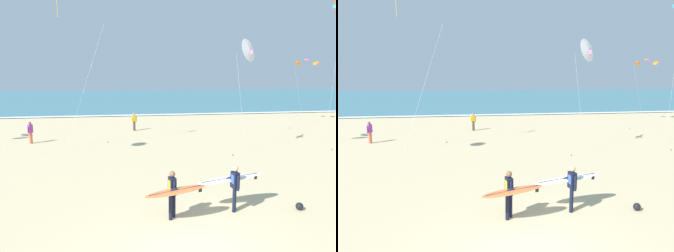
% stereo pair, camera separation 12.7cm
% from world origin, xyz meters
% --- Properties ---
extents(ocean_water, '(160.00, 60.00, 0.08)m').
position_xyz_m(ocean_water, '(0.00, 59.50, 0.04)').
color(ocean_water, teal).
rests_on(ocean_water, ground).
extents(shoreline_foam, '(160.00, 1.08, 0.01)m').
position_xyz_m(shoreline_foam, '(0.00, 29.80, 0.09)').
color(shoreline_foam, white).
rests_on(shoreline_foam, ocean_water).
extents(surfer_lead, '(2.18, 1.10, 1.71)m').
position_xyz_m(surfer_lead, '(-0.10, 2.01, 1.05)').
color(surfer_lead, black).
rests_on(surfer_lead, ground).
extents(surfer_trailing, '(2.65, 1.11, 1.71)m').
position_xyz_m(surfer_trailing, '(2.19, 2.62, 1.06)').
color(surfer_trailing, black).
rests_on(surfer_trailing, ground).
extents(kite_arc_rose_near, '(4.27, 4.10, 6.45)m').
position_xyz_m(kite_arc_rose_near, '(16.77, 21.41, 6.13)').
color(kite_arc_rose_near, orange).
rests_on(kite_arc_rose_near, ground).
extents(kite_diamond_cobalt_far, '(3.00, 2.89, 10.33)m').
position_xyz_m(kite_diamond_cobalt_far, '(-5.23, 12.53, 9.29)').
color(kite_diamond_cobalt_far, '#2D99DB').
rests_on(kite_diamond_cobalt_far, ground).
extents(kite_delta_ivory_close, '(1.96, 1.66, 7.16)m').
position_xyz_m(kite_delta_ivory_close, '(6.15, 10.89, 6.41)').
color(kite_delta_ivory_close, white).
rests_on(kite_delta_ivory_close, ground).
extents(bystander_yellow_top, '(0.48, 0.27, 1.59)m').
position_xyz_m(bystander_yellow_top, '(-0.59, 19.64, 0.81)').
color(bystander_yellow_top, '#4C3D2D').
rests_on(bystander_yellow_top, ground).
extents(bystander_purple_top, '(0.32, 0.44, 1.59)m').
position_xyz_m(bystander_purple_top, '(-8.23, 15.53, 0.81)').
color(bystander_purple_top, '#D8593F').
rests_on(bystander_purple_top, ground).
extents(beach_ball, '(0.28, 0.28, 0.28)m').
position_xyz_m(beach_ball, '(4.63, 2.13, 0.14)').
color(beach_ball, black).
rests_on(beach_ball, ground).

